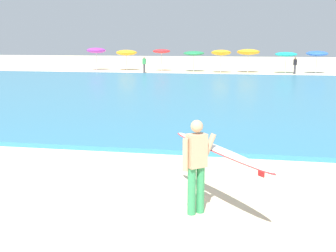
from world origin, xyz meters
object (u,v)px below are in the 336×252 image
(beach_umbrella_1, at_px, (126,53))
(beach_umbrella_6, at_px, (286,54))
(beach_umbrella_4, at_px, (221,53))
(beach_umbrella_7, at_px, (317,54))
(beachgoer_near_row_mid, at_px, (144,64))
(beach_umbrella_3, at_px, (194,53))
(surfer_with_board, at_px, (208,157))
(beachgoer_near_row_left, at_px, (295,65))
(beach_umbrella_5, at_px, (248,52))
(beach_umbrella_2, at_px, (161,51))
(beach_umbrella_0, at_px, (96,50))

(beach_umbrella_1, relative_size, beach_umbrella_6, 1.04)
(beach_umbrella_4, relative_size, beach_umbrella_6, 1.09)
(beach_umbrella_7, bearing_deg, beachgoer_near_row_mid, -171.31)
(beach_umbrella_3, xyz_separation_m, beach_umbrella_4, (2.83, -1.18, 0.11))
(surfer_with_board, xyz_separation_m, beachgoer_near_row_left, (4.63, 34.70, -0.19))
(beach_umbrella_5, height_order, beach_umbrella_6, beach_umbrella_5)
(beach_umbrella_2, distance_m, beachgoer_near_row_left, 13.35)
(surfer_with_board, relative_size, beach_umbrella_7, 1.13)
(beach_umbrella_0, bearing_deg, beach_umbrella_1, 6.92)
(beach_umbrella_6, bearing_deg, beach_umbrella_5, 179.41)
(beach_umbrella_7, relative_size, beachgoer_near_row_left, 1.38)
(beach_umbrella_0, relative_size, beach_umbrella_7, 1.10)
(beach_umbrella_2, distance_m, beach_umbrella_3, 3.41)
(beach_umbrella_1, height_order, beachgoer_near_row_left, beach_umbrella_1)
(beach_umbrella_1, relative_size, beachgoer_near_row_left, 1.39)
(beach_umbrella_5, height_order, beachgoer_near_row_left, beach_umbrella_5)
(beach_umbrella_7, bearing_deg, beach_umbrella_2, 178.12)
(beachgoer_near_row_mid, bearing_deg, beachgoer_near_row_left, 4.26)
(beach_umbrella_4, distance_m, beach_umbrella_6, 6.19)
(beach_umbrella_6, xyz_separation_m, beachgoer_near_row_mid, (-13.46, -2.16, -0.95))
(beach_umbrella_5, bearing_deg, beach_umbrella_3, 174.92)
(beachgoer_near_row_left, xyz_separation_m, beachgoer_near_row_mid, (-14.24, -1.06, 0.00))
(beach_umbrella_1, distance_m, beachgoer_near_row_mid, 4.57)
(beach_umbrella_1, bearing_deg, beach_umbrella_0, -173.08)
(beachgoer_near_row_left, bearing_deg, beach_umbrella_2, 171.62)
(beach_umbrella_0, relative_size, beach_umbrella_1, 1.09)
(beach_umbrella_0, bearing_deg, beachgoer_near_row_left, -5.72)
(beach_umbrella_0, relative_size, beach_umbrella_5, 1.02)
(beach_umbrella_3, height_order, beach_umbrella_7, beach_umbrella_7)
(beach_umbrella_1, xyz_separation_m, beach_umbrella_7, (19.13, -0.98, 0.03))
(beach_umbrella_4, height_order, beachgoer_near_row_left, beach_umbrella_4)
(surfer_with_board, bearing_deg, beach_umbrella_7, 79.46)
(beach_umbrella_7, bearing_deg, beach_umbrella_4, -173.66)
(surfer_with_board, bearing_deg, beach_umbrella_1, 108.48)
(beach_umbrella_2, distance_m, beach_umbrella_6, 12.40)
(beach_umbrella_5, bearing_deg, beach_umbrella_0, 176.79)
(beachgoer_near_row_left, relative_size, beachgoer_near_row_mid, 1.00)
(beach_umbrella_6, bearing_deg, beach_umbrella_0, 177.27)
(beach_umbrella_1, distance_m, beach_umbrella_6, 16.30)
(beach_umbrella_0, bearing_deg, beach_umbrella_7, -1.52)
(surfer_with_board, bearing_deg, beach_umbrella_4, 93.75)
(beach_umbrella_3, relative_size, beach_umbrella_6, 1.00)
(beach_umbrella_7, height_order, beachgoer_near_row_left, beach_umbrella_7)
(beach_umbrella_2, xyz_separation_m, beach_umbrella_3, (3.39, -0.32, -0.18))
(beach_umbrella_7, bearing_deg, beach_umbrella_1, 177.06)
(beach_umbrella_0, height_order, beach_umbrella_5, beach_umbrella_0)
(beach_umbrella_2, bearing_deg, beach_umbrella_6, -3.88)
(beachgoer_near_row_mid, bearing_deg, beach_umbrella_5, 12.52)
(beach_umbrella_1, xyz_separation_m, beach_umbrella_6, (16.25, -1.32, -0.04))
(beach_umbrella_3, distance_m, beachgoer_near_row_left, 9.94)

